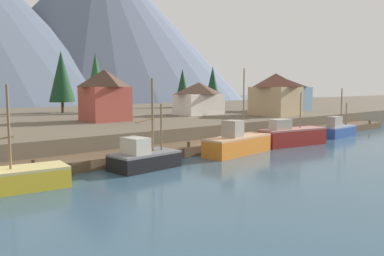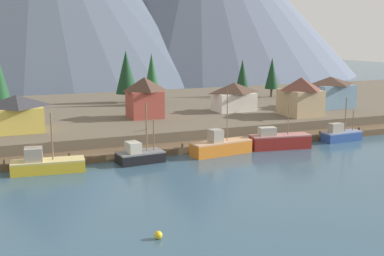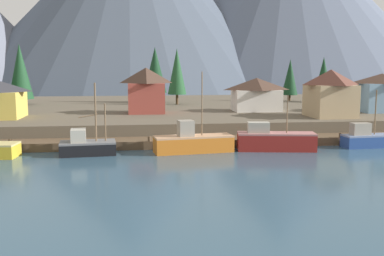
{
  "view_description": "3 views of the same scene",
  "coord_description": "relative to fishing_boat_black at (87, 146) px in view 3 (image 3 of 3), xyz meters",
  "views": [
    {
      "loc": [
        -30.56,
        -31.59,
        7.44
      ],
      "look_at": [
        -1.03,
        3.18,
        2.56
      ],
      "focal_mm": 37.36,
      "sensor_mm": 36.0,
      "label": 1
    },
    {
      "loc": [
        -29.54,
        -64.2,
        16.93
      ],
      "look_at": [
        -1.03,
        3.77,
        2.98
      ],
      "focal_mm": 46.24,
      "sensor_mm": 36.0,
      "label": 2
    },
    {
      "loc": [
        -5.54,
        -53.51,
        10.04
      ],
      "look_at": [
        1.41,
        2.28,
        2.22
      ],
      "focal_mm": 42.46,
      "sensor_mm": 36.0,
      "label": 3
    }
  ],
  "objects": [
    {
      "name": "ground_plane",
      "position": [
        11.13,
        22.02,
        -1.52
      ],
      "size": [
        400.0,
        400.0,
        1.0
      ],
      "primitive_type": "cube",
      "color": "#335166"
    },
    {
      "name": "dock",
      "position": [
        11.13,
        4.01,
        -0.52
      ],
      "size": [
        80.0,
        4.0,
        1.6
      ],
      "color": "brown",
      "rests_on": "ground_plane"
    },
    {
      "name": "shoreline_bank",
      "position": [
        11.13,
        34.02,
        0.23
      ],
      "size": [
        400.0,
        56.0,
        2.5
      ],
      "primitive_type": "cube",
      "color": "brown",
      "rests_on": "ground_plane"
    },
    {
      "name": "mountain_central_peak",
      "position": [
        4.12,
        143.34,
        35.26
      ],
      "size": [
        137.8,
        137.8,
        72.56
      ],
      "primitive_type": "cone",
      "color": "#475160",
      "rests_on": "ground_plane"
    },
    {
      "name": "mountain_east_peak",
      "position": [
        72.31,
        145.97,
        35.53
      ],
      "size": [
        137.58,
        137.58,
        73.1
      ],
      "primitive_type": "cone",
      "color": "slate",
      "rests_on": "ground_plane"
    },
    {
      "name": "fishing_boat_black",
      "position": [
        0.0,
        0.0,
        0.0
      ],
      "size": [
        6.41,
        3.69,
        8.09
      ],
      "rotation": [
        0.0,
        0.0,
        0.09
      ],
      "color": "black",
      "rests_on": "ground_plane"
    },
    {
      "name": "fishing_boat_orange",
      "position": [
        12.08,
        -0.07,
        0.16
      ],
      "size": [
        9.38,
        3.87,
        9.3
      ],
      "rotation": [
        0.0,
        0.0,
        0.13
      ],
      "color": "#CC6B1E",
      "rests_on": "ground_plane"
    },
    {
      "name": "fishing_boat_red",
      "position": [
        21.87,
        -0.13,
        0.18
      ],
      "size": [
        9.4,
        4.05,
        6.56
      ],
      "rotation": [
        0.0,
        0.0,
        -0.16
      ],
      "color": "maroon",
      "rests_on": "ground_plane"
    },
    {
      "name": "fishing_boat_blue",
      "position": [
        33.99,
        0.55,
        0.01
      ],
      "size": [
        6.89,
        2.68,
        7.03
      ],
      "rotation": [
        0.0,
        0.0,
        0.07
      ],
      "color": "navy",
      "rests_on": "ground_plane"
    },
    {
      "name": "house_red",
      "position": [
        7.27,
        20.52,
        5.14
      ],
      "size": [
        5.9,
        5.5,
        7.16
      ],
      "color": "#9E4238",
      "rests_on": "shoreline_bank"
    },
    {
      "name": "house_white",
      "position": [
        25.38,
        21.38,
        4.27
      ],
      "size": [
        7.96,
        5.16,
        5.45
      ],
      "color": "silver",
      "rests_on": "shoreline_bank"
    },
    {
      "name": "house_blue",
      "position": [
        45.51,
        18.35,
        4.63
      ],
      "size": [
        8.21,
        7.22,
        6.18
      ],
      "color": "#6689A8",
      "rests_on": "shoreline_bank"
    },
    {
      "name": "house_tan",
      "position": [
        33.92,
        11.93,
        5.01
      ],
      "size": [
        6.19,
        7.17,
        6.91
      ],
      "color": "tan",
      "rests_on": "shoreline_bank"
    },
    {
      "name": "conifer_near_left",
      "position": [
        38.0,
        41.37,
        6.47
      ],
      "size": [
        3.35,
        3.35,
        8.74
      ],
      "color": "#4C3823",
      "rests_on": "shoreline_bank"
    },
    {
      "name": "conifer_near_right",
      "position": [
        -16.12,
        38.7,
        7.81
      ],
      "size": [
        4.63,
        4.63,
        11.55
      ],
      "color": "#4C3823",
      "rests_on": "shoreline_bank"
    },
    {
      "name": "conifer_back_left",
      "position": [
        13.52,
        35.47,
        7.8
      ],
      "size": [
        3.57,
        3.57,
        10.71
      ],
      "color": "#4C3823",
      "rests_on": "shoreline_bank"
    },
    {
      "name": "conifer_back_right",
      "position": [
        43.64,
        37.38,
        7.05
      ],
      "size": [
        3.2,
        3.2,
        9.24
      ],
      "color": "#4C3823",
      "rests_on": "shoreline_bank"
    },
    {
      "name": "conifer_centre",
      "position": [
        9.59,
        41.0,
        8.0
      ],
      "size": [
        4.61,
        4.61,
        11.13
      ],
      "color": "#4C3823",
      "rests_on": "shoreline_bank"
    }
  ]
}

